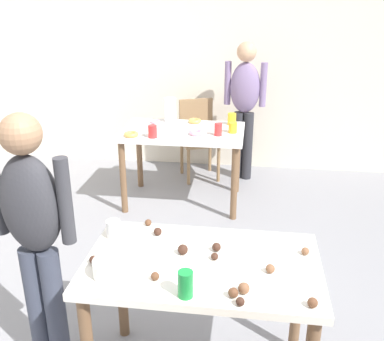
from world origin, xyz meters
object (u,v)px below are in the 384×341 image
at_px(pitcher_far, 170,110).
at_px(chair_far_table, 198,134).
at_px(dining_table_near, 202,281).
at_px(person_adult_far, 245,100).
at_px(soda_can, 185,284).
at_px(dining_table_far, 183,141).
at_px(mixing_bowl, 114,267).
at_px(person_girl_near, 34,228).

bearing_deg(pitcher_far, chair_far_table, 62.35).
bearing_deg(chair_far_table, dining_table_near, -82.48).
xyz_separation_m(chair_far_table, person_adult_far, (0.50, -0.01, 0.40)).
relative_size(soda_can, pitcher_far, 0.51).
bearing_deg(chair_far_table, dining_table_far, -94.71).
bearing_deg(pitcher_far, person_adult_far, 30.21).
xyz_separation_m(dining_table_near, mixing_bowl, (-0.39, -0.16, 0.15)).
xyz_separation_m(mixing_bowl, soda_can, (0.35, -0.11, 0.02)).
bearing_deg(person_girl_near, soda_can, -19.11).
height_order(mixing_bowl, pitcher_far, pitcher_far).
distance_m(soda_can, pitcher_far, 2.81).
distance_m(dining_table_far, chair_far_table, 0.74).
height_order(dining_table_near, mixing_bowl, mixing_bowl).
distance_m(dining_table_far, mixing_bowl, 2.36).
xyz_separation_m(soda_can, pitcher_far, (-0.57, 2.75, 0.06)).
distance_m(person_adult_far, pitcher_far, 0.85).
distance_m(dining_table_near, dining_table_far, 2.24).
bearing_deg(pitcher_far, dining_table_far, -58.76).
xyz_separation_m(chair_far_table, soda_can, (0.34, -3.19, 0.31)).
height_order(mixing_bowl, soda_can, soda_can).
xyz_separation_m(person_adult_far, pitcher_far, (-0.73, -0.43, -0.03)).
xyz_separation_m(dining_table_far, person_adult_far, (0.56, 0.71, 0.26)).
xyz_separation_m(dining_table_near, person_girl_near, (-0.85, 0.00, 0.23)).
xyz_separation_m(person_girl_near, pitcher_far, (0.23, 2.47, 0.00)).
bearing_deg(soda_can, mixing_bowl, 161.92).
relative_size(mixing_bowl, soda_can, 1.59).
bearing_deg(dining_table_far, person_adult_far, 51.59).
xyz_separation_m(person_adult_far, mixing_bowl, (-0.51, -3.06, -0.11)).
height_order(soda_can, pitcher_far, pitcher_far).
height_order(chair_far_table, person_girl_near, person_girl_near).
bearing_deg(mixing_bowl, pitcher_far, 94.85).
bearing_deg(dining_table_near, person_adult_far, 87.68).
bearing_deg(person_girl_near, dining_table_near, -0.30).
bearing_deg(mixing_bowl, chair_far_table, 89.87).
height_order(dining_table_near, person_girl_near, person_girl_near).
bearing_deg(pitcher_far, dining_table_near, -76.05).
xyz_separation_m(dining_table_near, chair_far_table, (-0.38, 2.92, -0.14)).
bearing_deg(person_adult_far, mixing_bowl, -99.44).
height_order(dining_table_far, soda_can, soda_can).
relative_size(dining_table_far, pitcher_far, 4.81).
bearing_deg(soda_can, pitcher_far, 101.79).
xyz_separation_m(mixing_bowl, pitcher_far, (-0.22, 2.64, 0.08)).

